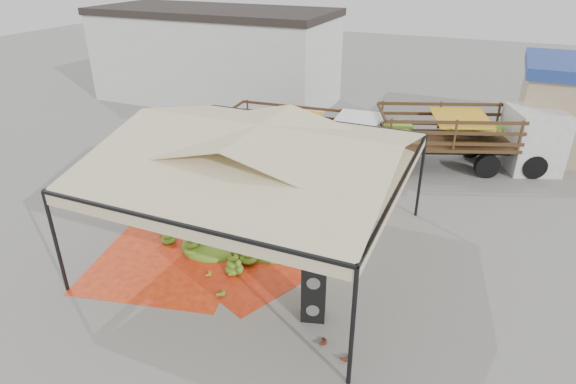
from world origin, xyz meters
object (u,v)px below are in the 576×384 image
at_px(banana_heap, 238,219).
at_px(speaker_stack, 314,290).
at_px(truck_right, 476,132).
at_px(vendor, 358,179).
at_px(truck_left, 308,132).

xyz_separation_m(banana_heap, speaker_stack, (3.65, -2.75, 0.26)).
distance_m(speaker_stack, truck_right, 12.00).
distance_m(banana_heap, truck_right, 11.04).
xyz_separation_m(speaker_stack, truck_right, (2.80, 11.65, 0.74)).
distance_m(vendor, truck_right, 6.10).
height_order(truck_left, truck_right, truck_right).
bearing_deg(truck_right, truck_left, 178.02).
bearing_deg(vendor, truck_right, -104.28).
distance_m(banana_heap, truck_left, 6.67).
relative_size(banana_heap, speaker_stack, 3.19).
relative_size(banana_heap, truck_right, 0.67).
relative_size(speaker_stack, vendor, 1.05).
bearing_deg(speaker_stack, truck_left, 95.80).
distance_m(speaker_stack, truck_left, 10.12).
distance_m(speaker_stack, vendor, 6.88).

